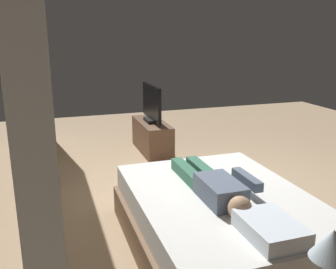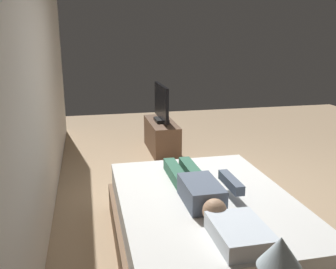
{
  "view_description": "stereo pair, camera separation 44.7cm",
  "coord_description": "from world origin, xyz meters",
  "px_view_note": "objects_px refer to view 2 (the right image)",
  "views": [
    {
      "loc": [
        -3.64,
        1.86,
        1.88
      ],
      "look_at": [
        0.47,
        0.5,
        0.69
      ],
      "focal_mm": 39.86,
      "sensor_mm": 36.0,
      "label": 1
    },
    {
      "loc": [
        -3.76,
        1.43,
        1.88
      ],
      "look_at": [
        0.47,
        0.5,
        0.69
      ],
      "focal_mm": 39.86,
      "sensor_mm": 36.0,
      "label": 2
    }
  ],
  "objects_px": {
    "remote": "(236,184)",
    "lamp": "(280,254)",
    "pillow": "(240,233)",
    "person": "(198,187)",
    "tv": "(161,104)",
    "tv_stand": "(161,136)",
    "bed": "(205,226)"
  },
  "relations": [
    {
      "from": "pillow",
      "to": "tv_stand",
      "type": "height_order",
      "value": "pillow"
    },
    {
      "from": "tv_stand",
      "to": "lamp",
      "type": "distance_m",
      "value": 4.34
    },
    {
      "from": "person",
      "to": "bed",
      "type": "bearing_deg",
      "value": -115.42
    },
    {
      "from": "person",
      "to": "tv",
      "type": "bearing_deg",
      "value": -5.46
    },
    {
      "from": "remote",
      "to": "lamp",
      "type": "bearing_deg",
      "value": 164.73
    },
    {
      "from": "person",
      "to": "tv_stand",
      "type": "height_order",
      "value": "person"
    },
    {
      "from": "tv_stand",
      "to": "tv",
      "type": "xyz_separation_m",
      "value": [
        0.0,
        0.0,
        0.53
      ]
    },
    {
      "from": "bed",
      "to": "person",
      "type": "relative_size",
      "value": 1.64
    },
    {
      "from": "remote",
      "to": "tv_stand",
      "type": "bearing_deg",
      "value": 2.6
    },
    {
      "from": "bed",
      "to": "pillow",
      "type": "bearing_deg",
      "value": 180.0
    },
    {
      "from": "pillow",
      "to": "bed",
      "type": "bearing_deg",
      "value": -0.0
    },
    {
      "from": "bed",
      "to": "remote",
      "type": "xyz_separation_m",
      "value": [
        0.18,
        -0.34,
        0.29
      ]
    },
    {
      "from": "person",
      "to": "tv_stand",
      "type": "relative_size",
      "value": 1.15
    },
    {
      "from": "remote",
      "to": "lamp",
      "type": "height_order",
      "value": "lamp"
    },
    {
      "from": "remote",
      "to": "bed",
      "type": "bearing_deg",
      "value": 117.62
    },
    {
      "from": "remote",
      "to": "tv_stand",
      "type": "relative_size",
      "value": 0.14
    },
    {
      "from": "tv",
      "to": "lamp",
      "type": "xyz_separation_m",
      "value": [
        -4.28,
        0.29,
        0.07
      ]
    },
    {
      "from": "pillow",
      "to": "tv_stand",
      "type": "distance_m",
      "value": 3.69
    },
    {
      "from": "pillow",
      "to": "remote",
      "type": "distance_m",
      "value": 0.96
    },
    {
      "from": "pillow",
      "to": "lamp",
      "type": "bearing_deg",
      "value": 173.63
    },
    {
      "from": "pillow",
      "to": "remote",
      "type": "xyz_separation_m",
      "value": [
        0.89,
        -0.34,
        -0.05
      ]
    },
    {
      "from": "tv",
      "to": "pillow",
      "type": "bearing_deg",
      "value": 176.59
    },
    {
      "from": "bed",
      "to": "tv",
      "type": "bearing_deg",
      "value": -4.23
    },
    {
      "from": "tv_stand",
      "to": "lamp",
      "type": "xyz_separation_m",
      "value": [
        -4.28,
        0.29,
        0.6
      ]
    },
    {
      "from": "pillow",
      "to": "person",
      "type": "height_order",
      "value": "person"
    },
    {
      "from": "bed",
      "to": "lamp",
      "type": "height_order",
      "value": "lamp"
    },
    {
      "from": "pillow",
      "to": "tv",
      "type": "xyz_separation_m",
      "value": [
        3.66,
        -0.22,
        0.18
      ]
    },
    {
      "from": "person",
      "to": "remote",
      "type": "distance_m",
      "value": 0.44
    },
    {
      "from": "bed",
      "to": "pillow",
      "type": "relative_size",
      "value": 4.31
    },
    {
      "from": "person",
      "to": "tv_stand",
      "type": "xyz_separation_m",
      "value": [
        2.92,
        -0.28,
        -0.37
      ]
    },
    {
      "from": "person",
      "to": "tv",
      "type": "height_order",
      "value": "tv"
    },
    {
      "from": "remote",
      "to": "lamp",
      "type": "distance_m",
      "value": 1.6
    }
  ]
}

